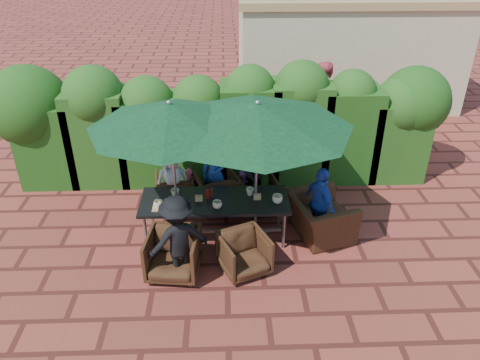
{
  "coord_description": "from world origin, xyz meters",
  "views": [
    {
      "loc": [
        -0.0,
        -6.36,
        4.83
      ],
      "look_at": [
        0.24,
        0.4,
        0.99
      ],
      "focal_mm": 35.0,
      "sensor_mm": 36.0,
      "label": 1
    }
  ],
  "objects_px": {
    "umbrella_right": "(257,116)",
    "chair_far_left": "(175,188)",
    "umbrella_left": "(170,116)",
    "chair_end_right": "(321,211)",
    "chair_near_left": "(173,252)",
    "dining_table": "(215,204)",
    "chair_near_right": "(244,252)",
    "chair_far_right": "(259,194)",
    "chair_far_mid": "(217,189)"
  },
  "relations": [
    {
      "from": "chair_far_left",
      "to": "chair_near_left",
      "type": "bearing_deg",
      "value": 86.34
    },
    {
      "from": "umbrella_left",
      "to": "chair_near_right",
      "type": "height_order",
      "value": "umbrella_left"
    },
    {
      "from": "chair_far_right",
      "to": "chair_end_right",
      "type": "xyz_separation_m",
      "value": [
        1.0,
        -0.81,
        0.12
      ]
    },
    {
      "from": "dining_table",
      "to": "chair_near_right",
      "type": "distance_m",
      "value": 1.04
    },
    {
      "from": "chair_far_mid",
      "to": "chair_far_right",
      "type": "bearing_deg",
      "value": 152.74
    },
    {
      "from": "chair_far_mid",
      "to": "umbrella_left",
      "type": "bearing_deg",
      "value": 36.6
    },
    {
      "from": "chair_far_left",
      "to": "chair_near_left",
      "type": "distance_m",
      "value": 1.99
    },
    {
      "from": "chair_near_right",
      "to": "dining_table",
      "type": "bearing_deg",
      "value": 94.09
    },
    {
      "from": "chair_far_mid",
      "to": "chair_near_left",
      "type": "distance_m",
      "value": 1.98
    },
    {
      "from": "umbrella_right",
      "to": "chair_near_right",
      "type": "xyz_separation_m",
      "value": [
        -0.22,
        -0.89,
        -1.86
      ]
    },
    {
      "from": "chair_far_mid",
      "to": "chair_end_right",
      "type": "xyz_separation_m",
      "value": [
        1.77,
        -0.94,
        0.09
      ]
    },
    {
      "from": "dining_table",
      "to": "umbrella_right",
      "type": "xyz_separation_m",
      "value": [
        0.68,
        0.0,
        1.54
      ]
    },
    {
      "from": "dining_table",
      "to": "chair_far_mid",
      "type": "distance_m",
      "value": 1.01
    },
    {
      "from": "chair_near_left",
      "to": "dining_table",
      "type": "bearing_deg",
      "value": 62.14
    },
    {
      "from": "chair_far_mid",
      "to": "chair_far_left",
      "type": "bearing_deg",
      "value": -25.57
    },
    {
      "from": "chair_far_left",
      "to": "chair_far_right",
      "type": "relative_size",
      "value": 1.02
    },
    {
      "from": "umbrella_right",
      "to": "chair_far_left",
      "type": "relative_size",
      "value": 4.2
    },
    {
      "from": "chair_near_left",
      "to": "chair_near_right",
      "type": "bearing_deg",
      "value": 8.15
    },
    {
      "from": "dining_table",
      "to": "chair_far_right",
      "type": "relative_size",
      "value": 3.5
    },
    {
      "from": "umbrella_right",
      "to": "chair_far_mid",
      "type": "bearing_deg",
      "value": 124.6
    },
    {
      "from": "chair_far_left",
      "to": "chair_near_left",
      "type": "relative_size",
      "value": 0.89
    },
    {
      "from": "umbrella_right",
      "to": "chair_far_left",
      "type": "distance_m",
      "value": 2.59
    },
    {
      "from": "chair_near_left",
      "to": "chair_near_right",
      "type": "xyz_separation_m",
      "value": [
        1.08,
        0.03,
        -0.04
      ]
    },
    {
      "from": "dining_table",
      "to": "chair_near_right",
      "type": "relative_size",
      "value": 3.46
    },
    {
      "from": "umbrella_right",
      "to": "chair_far_right",
      "type": "bearing_deg",
      "value": 82.11
    },
    {
      "from": "umbrella_left",
      "to": "chair_near_right",
      "type": "bearing_deg",
      "value": -40.92
    },
    {
      "from": "umbrella_left",
      "to": "chair_end_right",
      "type": "height_order",
      "value": "umbrella_left"
    },
    {
      "from": "umbrella_left",
      "to": "umbrella_right",
      "type": "bearing_deg",
      "value": -2.4
    },
    {
      "from": "dining_table",
      "to": "chair_end_right",
      "type": "height_order",
      "value": "chair_end_right"
    },
    {
      "from": "chair_far_left",
      "to": "chair_far_mid",
      "type": "bearing_deg",
      "value": 164.3
    },
    {
      "from": "umbrella_right",
      "to": "chair_far_left",
      "type": "height_order",
      "value": "umbrella_right"
    },
    {
      "from": "dining_table",
      "to": "umbrella_right",
      "type": "bearing_deg",
      "value": 0.18
    },
    {
      "from": "chair_near_left",
      "to": "chair_end_right",
      "type": "xyz_separation_m",
      "value": [
        2.42,
        0.93,
        0.08
      ]
    },
    {
      "from": "umbrella_left",
      "to": "umbrella_right",
      "type": "relative_size",
      "value": 0.86
    },
    {
      "from": "dining_table",
      "to": "chair_far_mid",
      "type": "xyz_separation_m",
      "value": [
        0.01,
        0.96,
        -0.3
      ]
    },
    {
      "from": "chair_far_left",
      "to": "chair_end_right",
      "type": "height_order",
      "value": "chair_end_right"
    },
    {
      "from": "chair_near_left",
      "to": "chair_end_right",
      "type": "bearing_deg",
      "value": 27.78
    },
    {
      "from": "umbrella_left",
      "to": "chair_end_right",
      "type": "bearing_deg",
      "value": -0.85
    },
    {
      "from": "chair_far_right",
      "to": "umbrella_left",
      "type": "bearing_deg",
      "value": 16.19
    },
    {
      "from": "dining_table",
      "to": "chair_end_right",
      "type": "xyz_separation_m",
      "value": [
        1.79,
        0.02,
        -0.2
      ]
    },
    {
      "from": "umbrella_right",
      "to": "chair_end_right",
      "type": "height_order",
      "value": "umbrella_right"
    },
    {
      "from": "umbrella_left",
      "to": "chair_near_left",
      "type": "distance_m",
      "value": 2.06
    },
    {
      "from": "chair_far_right",
      "to": "chair_near_right",
      "type": "relative_size",
      "value": 0.99
    },
    {
      "from": "umbrella_right",
      "to": "chair_near_right",
      "type": "distance_m",
      "value": 2.07
    },
    {
      "from": "chair_end_right",
      "to": "chair_near_right",
      "type": "bearing_deg",
      "value": 108.43
    },
    {
      "from": "chair_far_right",
      "to": "chair_end_right",
      "type": "relative_size",
      "value": 0.65
    },
    {
      "from": "chair_end_right",
      "to": "umbrella_left",
      "type": "bearing_deg",
      "value": 73.43
    },
    {
      "from": "chair_far_right",
      "to": "chair_far_mid",
      "type": "bearing_deg",
      "value": -21.83
    },
    {
      "from": "chair_end_right",
      "to": "chair_far_left",
      "type": "bearing_deg",
      "value": 52.02
    },
    {
      "from": "umbrella_right",
      "to": "chair_far_left",
      "type": "xyz_separation_m",
      "value": [
        -1.45,
        1.07,
        -1.86
      ]
    }
  ]
}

